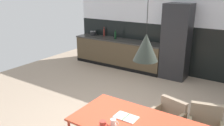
{
  "coord_description": "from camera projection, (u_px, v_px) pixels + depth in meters",
  "views": [
    {
      "loc": [
        2.08,
        -3.19,
        2.43
      ],
      "look_at": [
        -0.49,
        0.73,
        0.9
      ],
      "focal_mm": 36.61,
      "sensor_mm": 36.0,
      "label": 1
    }
  ],
  "objects": [
    {
      "name": "refrigerator_column",
      "position": [
        176.0,
        42.0,
        6.27
      ],
      "size": [
        0.71,
        0.6,
        2.07
      ],
      "primitive_type": "cube",
      "color": "#232326",
      "rests_on": "ground"
    },
    {
      "name": "armchair_near_window",
      "position": [
        169.0,
        115.0,
        3.66
      ],
      "size": [
        0.58,
        0.57,
        0.74
      ],
      "rotation": [
        0.0,
        0.0,
        2.89
      ],
      "color": "gray",
      "rests_on": "ground"
    },
    {
      "name": "bottle_oil_tall",
      "position": [
        104.0,
        32.0,
        7.81
      ],
      "size": [
        0.07,
        0.07,
        0.31
      ],
      "color": "maroon",
      "rests_on": "kitchen_counter"
    },
    {
      "name": "open_book",
      "position": [
        126.0,
        117.0,
        3.11
      ],
      "size": [
        0.32,
        0.2,
        0.02
      ],
      "color": "white",
      "rests_on": "dining_table"
    },
    {
      "name": "mug_dark_espresso",
      "position": [
        113.0,
        122.0,
        2.91
      ],
      "size": [
        0.12,
        0.07,
        0.09
      ],
      "color": "white",
      "rests_on": "dining_table"
    },
    {
      "name": "back_wall_panel_upper",
      "position": [
        177.0,
        0.0,
        6.32
      ],
      "size": [
        6.68,
        0.12,
        1.42
      ],
      "primitive_type": "cube",
      "color": "silver",
      "rests_on": "back_wall_splashback_dark"
    },
    {
      "name": "pendant_lamp_over_table_near",
      "position": [
        146.0,
        47.0,
        2.6
      ],
      "size": [
        0.29,
        0.29,
        1.17
      ],
      "color": "black"
    },
    {
      "name": "ground_plane",
      "position": [
        112.0,
        122.0,
        4.38
      ],
      "size": [
        8.69,
        8.69,
        0.0
      ],
      "primitive_type": "plane",
      "color": "tan"
    },
    {
      "name": "armchair_far_side",
      "position": [
        205.0,
        125.0,
        3.4
      ],
      "size": [
        0.58,
        0.57,
        0.79
      ],
      "rotation": [
        0.0,
        0.0,
        3.39
      ],
      "color": "gray",
      "rests_on": "ground"
    },
    {
      "name": "kitchen_counter",
      "position": [
        118.0,
        53.0,
        7.44
      ],
      "size": [
        3.04,
        0.63,
        0.88
      ],
      "color": "#4E3F2B",
      "rests_on": "ground"
    },
    {
      "name": "bottle_spice_small",
      "position": [
        115.0,
        35.0,
        7.34
      ],
      "size": [
        0.07,
        0.07,
        0.29
      ],
      "color": "#0F3319",
      "rests_on": "kitchen_counter"
    },
    {
      "name": "mug_short_terracotta",
      "position": [
        103.0,
        124.0,
        2.87
      ],
      "size": [
        0.13,
        0.08,
        0.09
      ],
      "color": "#B23D33",
      "rests_on": "dining_table"
    },
    {
      "name": "back_wall_splashback_dark",
      "position": [
        173.0,
        49.0,
        6.76
      ],
      "size": [
        6.68,
        0.12,
        1.42
      ],
      "primitive_type": "cube",
      "color": "black",
      "rests_on": "ground"
    },
    {
      "name": "cooking_pot",
      "position": [
        93.0,
        33.0,
        7.95
      ],
      "size": [
        0.21,
        0.21,
        0.16
      ],
      "color": "black",
      "rests_on": "kitchen_counter"
    }
  ]
}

